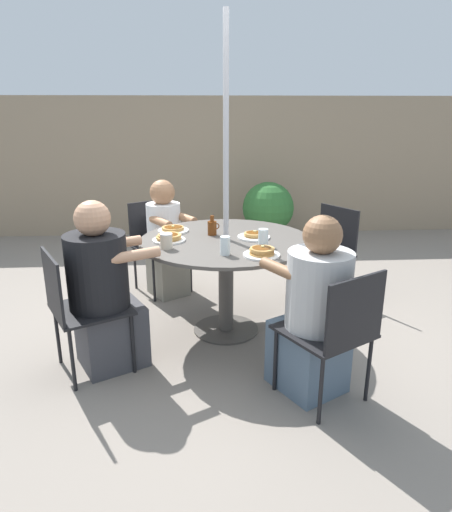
{
  "coord_description": "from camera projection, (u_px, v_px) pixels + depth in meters",
  "views": [
    {
      "loc": [
        -0.21,
        -3.31,
        1.7
      ],
      "look_at": [
        0.0,
        0.0,
        0.63
      ],
      "focal_mm": 32.0,
      "sensor_mm": 36.0,
      "label": 1
    }
  ],
  "objects": [
    {
      "name": "back_fence",
      "position": [
        212.0,
        167.0,
        6.28
      ],
      "size": [
        10.0,
        0.06,
        1.87
      ],
      "primitive_type": "cube",
      "color": "gray",
      "rests_on": "ground"
    },
    {
      "name": "coffee_cup",
      "position": [
        166.0,
        241.0,
        3.2
      ],
      "size": [
        0.09,
        0.09,
        0.11
      ],
      "color": "beige",
      "rests_on": "patio_table"
    },
    {
      "name": "pancake_plate_d",
      "position": [
        254.0,
        236.0,
        3.47
      ],
      "size": [
        0.25,
        0.25,
        0.05
      ],
      "color": "white",
      "rests_on": "patio_table"
    },
    {
      "name": "pancake_plate_c",
      "position": [
        169.0,
        238.0,
        3.39
      ],
      "size": [
        0.25,
        0.25,
        0.06
      ],
      "color": "white",
      "rests_on": "patio_table"
    },
    {
      "name": "umbrella_pole",
      "position": [
        226.0,
        186.0,
        3.32
      ],
      "size": [
        0.04,
        0.04,
        2.33
      ],
      "primitive_type": "cylinder",
      "color": "#ADADB2",
      "rests_on": "ground"
    },
    {
      "name": "patio_chair_east",
      "position": [
        335.0,
        328.0,
        2.63
      ],
      "size": [
        0.64,
        0.64,
        0.85
      ],
      "rotation": [
        0.0,
        0.0,
        0.52
      ],
      "color": "black",
      "rests_on": "ground"
    },
    {
      "name": "pancake_plate_b",
      "position": [
        262.0,
        252.0,
        3.05
      ],
      "size": [
        0.25,
        0.25,
        0.07
      ],
      "color": "white",
      "rests_on": "patio_table"
    },
    {
      "name": "syrup_bottle",
      "position": [
        212.0,
        227.0,
        3.54
      ],
      "size": [
        0.09,
        0.07,
        0.15
      ],
      "color": "#602D0F",
      "rests_on": "patio_table"
    },
    {
      "name": "diner_west",
      "position": [
        166.0,
        242.0,
        4.27
      ],
      "size": [
        0.51,
        0.55,
        1.09
      ],
      "rotation": [
        0.0,
        0.0,
        -2.58
      ],
      "color": "gray",
      "rests_on": "ground"
    },
    {
      "name": "ground_plane",
      "position": [
        226.0,
        330.0,
        3.68
      ],
      "size": [
        12.0,
        12.0,
        0.0
      ],
      "primitive_type": "plane",
      "color": "gray"
    },
    {
      "name": "drinking_glass_a",
      "position": [
        225.0,
        246.0,
        3.06
      ],
      "size": [
        0.07,
        0.07,
        0.13
      ],
      "primitive_type": "cylinder",
      "color": "silver",
      "rests_on": "patio_table"
    },
    {
      "name": "drinking_glass_b",
      "position": [
        263.0,
        238.0,
        3.26
      ],
      "size": [
        0.07,
        0.07,
        0.12
      ],
      "primitive_type": "cylinder",
      "color": "silver",
      "rests_on": "patio_table"
    },
    {
      "name": "pancake_plate_a",
      "position": [
        173.0,
        229.0,
        3.66
      ],
      "size": [
        0.25,
        0.25,
        0.05
      ],
      "color": "white",
      "rests_on": "patio_table"
    },
    {
      "name": "diner_east",
      "position": [
        314.0,
        315.0,
        2.76
      ],
      "size": [
        0.56,
        0.6,
        1.14
      ],
      "rotation": [
        0.0,
        0.0,
        0.52
      ],
      "color": "slate",
      "rests_on": "ground"
    },
    {
      "name": "diner_north",
      "position": [
        104.0,
        295.0,
        3.04
      ],
      "size": [
        0.64,
        0.58,
        1.16
      ],
      "rotation": [
        0.0,
        0.0,
        -1.07
      ],
      "color": "#3D3D42",
      "rests_on": "ground"
    },
    {
      "name": "patio_chair_south",
      "position": [
        327.0,
        247.0,
        4.16
      ],
      "size": [
        0.64,
        0.64,
        0.85
      ],
      "rotation": [
        0.0,
        0.0,
        -4.15
      ],
      "color": "black",
      "rests_on": "ground"
    },
    {
      "name": "potted_shrub",
      "position": [
        268.0,
        211.0,
        5.82
      ],
      "size": [
        0.65,
        0.65,
        0.83
      ],
      "color": "brown",
      "rests_on": "ground"
    },
    {
      "name": "patio_chair_west",
      "position": [
        157.0,
        239.0,
        4.41
      ],
      "size": [
        0.64,
        0.64,
        0.85
      ],
      "rotation": [
        0.0,
        0.0,
        -2.58
      ],
      "color": "black",
      "rests_on": "ground"
    },
    {
      "name": "patio_table",
      "position": [
        226.0,
        256.0,
        3.49
      ],
      "size": [
        1.31,
        1.31,
        0.76
      ],
      "color": "#4C4742",
      "rests_on": "ground"
    },
    {
      "name": "patio_chair_north",
      "position": [
        77.0,
        304.0,
        2.95
      ],
      "size": [
        0.63,
        0.63,
        0.85
      ],
      "rotation": [
        0.0,
        0.0,
        -1.07
      ],
      "color": "black",
      "rests_on": "ground"
    }
  ]
}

